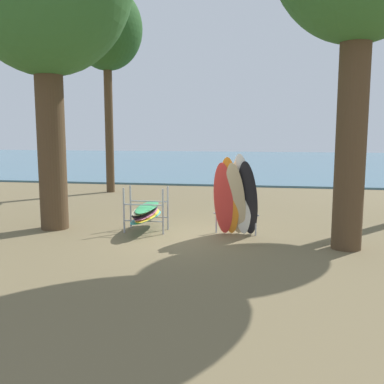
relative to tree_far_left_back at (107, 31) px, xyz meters
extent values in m
plane|color=brown|center=(4.92, -7.95, -7.16)|extent=(80.00, 80.00, 0.00)
cube|color=#477084|center=(4.92, 20.80, -7.11)|extent=(80.00, 36.00, 0.10)
cylinder|color=#4C3823|center=(1.07, -7.55, -4.40)|extent=(0.78, 0.78, 5.53)
cylinder|color=#4C3823|center=(8.98, -8.42, -4.28)|extent=(0.70, 0.70, 5.78)
cylinder|color=#4C3823|center=(0.00, 0.00, -4.03)|extent=(0.37, 0.37, 6.27)
ellipsoid|color=#234C1E|center=(0.00, 0.00, 0.10)|extent=(3.15, 3.15, 3.62)
ellipsoid|color=red|center=(5.95, -7.64, -6.17)|extent=(0.57, 0.67, 1.99)
ellipsoid|color=orange|center=(6.11, -7.65, -6.09)|extent=(0.61, 0.74, 2.14)
ellipsoid|color=#C6B289|center=(6.27, -7.66, -6.16)|extent=(0.68, 0.87, 2.00)
ellipsoid|color=white|center=(6.43, -7.67, -6.05)|extent=(0.63, 0.75, 2.23)
ellipsoid|color=black|center=(6.60, -7.67, -6.14)|extent=(0.67, 0.81, 2.04)
cylinder|color=#9EA0A5|center=(5.73, -7.33, -6.89)|extent=(0.04, 0.04, 0.55)
cylinder|color=#9EA0A5|center=(6.81, -7.48, -6.89)|extent=(0.04, 0.04, 0.55)
cylinder|color=#9EA0A5|center=(6.27, -7.41, -6.61)|extent=(1.25, 0.21, 0.04)
cylinder|color=#9EA0A5|center=(3.23, -7.76, -6.54)|extent=(0.05, 0.05, 1.25)
cylinder|color=#9EA0A5|center=(4.33, -7.76, -6.54)|extent=(0.05, 0.05, 1.25)
cylinder|color=#9EA0A5|center=(3.23, -7.16, -6.54)|extent=(0.05, 0.05, 1.25)
cylinder|color=#9EA0A5|center=(4.33, -7.16, -6.54)|extent=(0.05, 0.05, 1.25)
cylinder|color=#9EA0A5|center=(3.78, -7.76, -6.81)|extent=(1.10, 0.04, 0.04)
cylinder|color=#9EA0A5|center=(3.78, -7.76, -6.36)|extent=(1.10, 0.04, 0.04)
cylinder|color=#9EA0A5|center=(3.78, -7.16, -6.81)|extent=(1.10, 0.04, 0.04)
cylinder|color=#9EA0A5|center=(3.78, -7.16, -6.36)|extent=(1.10, 0.04, 0.04)
ellipsoid|color=#38B2AD|center=(3.78, -7.46, -6.77)|extent=(0.66, 2.13, 0.06)
ellipsoid|color=yellow|center=(3.82, -7.46, -6.71)|extent=(0.57, 2.12, 0.06)
ellipsoid|color=pink|center=(3.77, -7.46, -6.65)|extent=(0.60, 2.12, 0.06)
ellipsoid|color=black|center=(3.75, -7.46, -6.59)|extent=(0.53, 2.11, 0.06)
ellipsoid|color=#C6B289|center=(3.73, -7.46, -6.53)|extent=(0.59, 2.12, 0.06)
ellipsoid|color=#339E56|center=(3.81, -7.46, -6.47)|extent=(0.62, 2.13, 0.06)
camera|label=1|loc=(7.04, -19.07, -4.38)|focal=40.86mm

